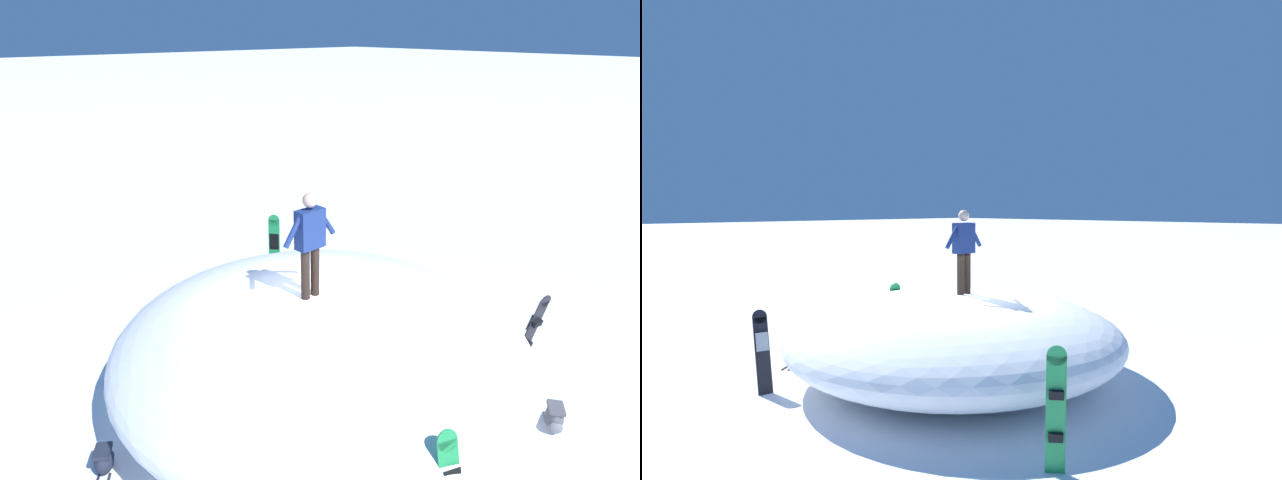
{
  "view_description": "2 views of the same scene",
  "coord_description": "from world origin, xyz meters",
  "views": [
    {
      "loc": [
        -6.02,
        4.95,
        5.69
      ],
      "look_at": [
        0.06,
        -0.4,
        2.5
      ],
      "focal_mm": 30.52,
      "sensor_mm": 36.0,
      "label": 1
    },
    {
      "loc": [
        7.12,
        -7.39,
        3.46
      ],
      "look_at": [
        -0.52,
        0.3,
        2.78
      ],
      "focal_mm": 29.1,
      "sensor_mm": 36.0,
      "label": 2
    }
  ],
  "objects": [
    {
      "name": "snow_mound",
      "position": [
        -0.31,
        -0.11,
        0.86
      ],
      "size": [
        9.19,
        9.1,
        1.72
      ],
      "primitive_type": "ellipsoid",
      "rotation": [
        0.0,
        0.0,
        2.67
      ],
      "color": "white",
      "rests_on": "ground"
    },
    {
      "name": "snowboard_primary_upright",
      "position": [
        -2.3,
        -3.24,
        0.79
      ],
      "size": [
        0.45,
        0.34,
        1.53
      ],
      "color": "black",
      "rests_on": "ground"
    },
    {
      "name": "snowboard_secondary_upright",
      "position": [
        3.4,
        -1.93,
        0.89
      ],
      "size": [
        0.28,
        0.27,
        1.72
      ],
      "color": "#1E8C47",
      "rests_on": "ground"
    },
    {
      "name": "snowboarder_standing",
      "position": [
        -0.16,
        0.0,
        2.7
      ],
      "size": [
        0.23,
        1.03,
        1.69
      ],
      "color": "black",
      "rests_on": "snow_mound"
    },
    {
      "name": "ground",
      "position": [
        0.0,
        0.0,
        0.0
      ],
      "size": [
        240.0,
        240.0,
        0.0
      ],
      "primitive_type": "plane",
      "color": "white"
    },
    {
      "name": "backpack_near",
      "position": [
        -3.38,
        -2.08,
        0.21
      ],
      "size": [
        0.49,
        0.57,
        0.41
      ],
      "color": "#4C4C51",
      "rests_on": "ground"
    },
    {
      "name": "backpack_far",
      "position": [
        0.27,
        3.34,
        0.19
      ],
      "size": [
        0.55,
        0.46,
        0.38
      ],
      "color": "#1E2333",
      "rests_on": "ground"
    }
  ]
}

